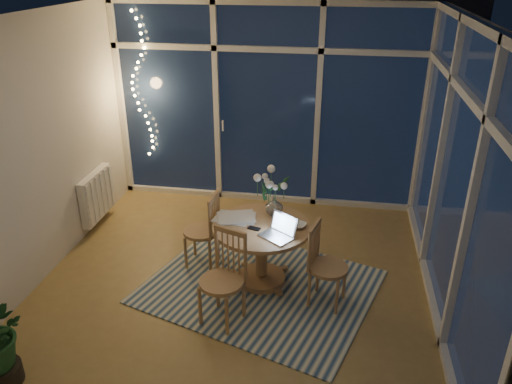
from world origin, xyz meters
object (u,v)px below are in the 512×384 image
chair_left (201,230)px  laptop (276,227)px  chair_right (328,266)px  chair_front (221,280)px  dining_table (262,254)px  flower_vase (274,205)px

chair_left → laptop: laptop is taller
chair_left → laptop: (0.85, -0.42, 0.34)m
chair_right → chair_front: (-0.93, -0.43, 0.03)m
chair_right → laptop: size_ratio=2.84×
dining_table → chair_right: 0.72m
flower_vase → chair_right: bearing=-40.0°
chair_right → chair_front: bearing=128.7°
laptop → flower_vase: 0.46m
chair_right → chair_front: size_ratio=0.94×
laptop → chair_right: bearing=31.0°
laptop → flower_vase: bearing=135.9°
dining_table → laptop: (0.17, -0.21, 0.44)m
chair_left → chair_right: size_ratio=1.01×
dining_table → chair_left: bearing=162.7°
chair_right → dining_table: bearing=84.0°
dining_table → chair_left: size_ratio=1.13×
dining_table → flower_vase: size_ratio=4.63×
dining_table → chair_front: size_ratio=1.07×
laptop → chair_front: bearing=-96.9°
chair_left → laptop: 1.01m
laptop → chair_left: bearing=-170.7°
chair_left → chair_front: size_ratio=0.95×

